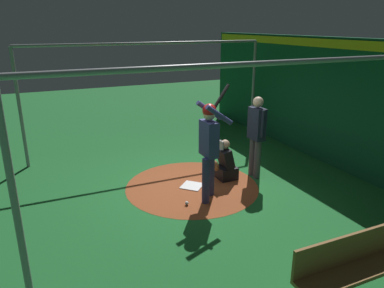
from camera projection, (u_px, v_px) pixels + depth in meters
The scene contains 10 objects.
ground_plane at pixel (192, 186), 7.72m from camera, with size 27.03×27.03×0.00m, color #1E6B2D.
dirt_circle at pixel (192, 186), 7.72m from camera, with size 2.81×2.81×0.01m, color #9E4C28.
home_plate at pixel (192, 186), 7.72m from camera, with size 0.42×0.42×0.01m, color white.
batter at pixel (209, 142), 6.82m from camera, with size 0.68×0.49×2.23m.
catcher at pixel (225, 164), 7.98m from camera, with size 0.58×0.40×0.92m.
umpire at pixel (256, 133), 7.90m from camera, with size 0.23×0.49×1.83m.
back_wall at pixel (333, 102), 8.67m from camera, with size 0.23×11.03×3.01m.
cage_frame at pixel (192, 90), 7.07m from camera, with size 6.42×5.37×2.86m.
bench at pixel (358, 265), 4.48m from camera, with size 1.87×0.36×0.85m.
baseball_0 at pixel (187, 203), 6.90m from camera, with size 0.07×0.07×0.07m, color white.
Camera 1 is at (2.86, 6.44, 3.29)m, focal length 33.92 mm.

